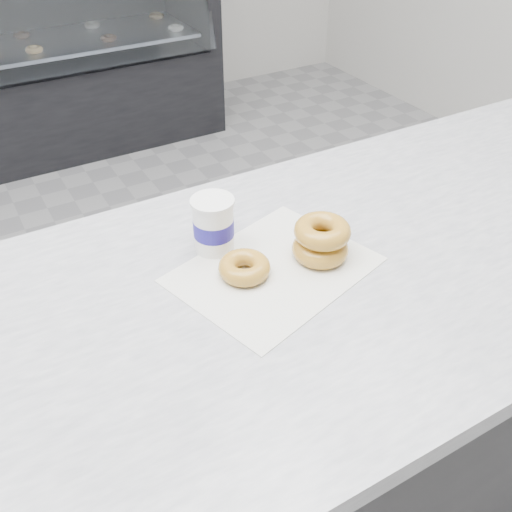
{
  "coord_description": "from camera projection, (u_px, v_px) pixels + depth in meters",
  "views": [
    {
      "loc": [
        -0.3,
        -1.24,
        1.54
      ],
      "look_at": [
        0.11,
        -0.53,
        0.92
      ],
      "focal_mm": 40.0,
      "sensor_mm": 36.0,
      "label": 1
    }
  ],
  "objects": [
    {
      "name": "counter",
      "position": [
        228.0,
        461.0,
        1.22
      ],
      "size": [
        3.06,
        0.76,
        0.9
      ],
      "color": "#333335",
      "rests_on": "ground"
    },
    {
      "name": "ground",
      "position": [
        149.0,
        401.0,
        1.91
      ],
      "size": [
        5.0,
        5.0,
        0.0
      ],
      "primitive_type": "plane",
      "color": "gray",
      "rests_on": "ground"
    },
    {
      "name": "wax_paper",
      "position": [
        274.0,
        270.0,
        1.03
      ],
      "size": [
        0.4,
        0.34,
        0.0
      ],
      "primitive_type": "cube",
      "rotation": [
        0.0,
        0.0,
        0.28
      ],
      "color": "silver",
      "rests_on": "counter"
    },
    {
      "name": "coffee_cup",
      "position": [
        214.0,
        224.0,
        1.05
      ],
      "size": [
        0.09,
        0.09,
        0.11
      ],
      "rotation": [
        0.0,
        0.0,
        0.24
      ],
      "color": "white",
      "rests_on": "counter"
    },
    {
      "name": "donut_single",
      "position": [
        244.0,
        267.0,
        1.0
      ],
      "size": [
        0.11,
        0.11,
        0.03
      ],
      "primitive_type": "torus",
      "rotation": [
        0.0,
        0.0,
        -0.18
      ],
      "color": "#B38F31",
      "rests_on": "wax_paper"
    },
    {
      "name": "donut_stack",
      "position": [
        321.0,
        240.0,
        1.04
      ],
      "size": [
        0.15,
        0.15,
        0.07
      ],
      "color": "#B38F31",
      "rests_on": "wax_paper"
    }
  ]
}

